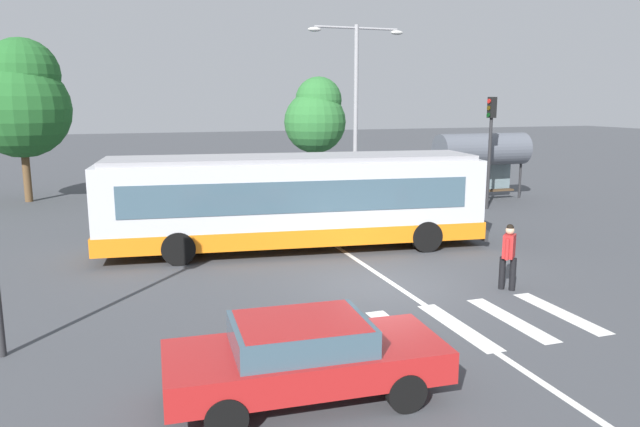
# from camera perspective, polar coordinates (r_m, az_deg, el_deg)

# --- Properties ---
(ground_plane) EXTENTS (160.00, 160.00, 0.00)m
(ground_plane) POSITION_cam_1_polar(r_m,az_deg,el_deg) (15.74, 5.83, -6.98)
(ground_plane) COLOR #424449
(city_transit_bus) EXTENTS (12.57, 4.01, 3.06)m
(city_transit_bus) POSITION_cam_1_polar(r_m,az_deg,el_deg) (19.18, -2.51, 1.17)
(city_transit_bus) COLOR black
(city_transit_bus) RESTS_ON ground_plane
(pedestrian_crossing_street) EXTENTS (0.47, 0.46, 1.72)m
(pedestrian_crossing_street) POSITION_cam_1_polar(r_m,az_deg,el_deg) (15.90, 17.64, -3.63)
(pedestrian_crossing_street) COLOR black
(pedestrian_crossing_street) RESTS_ON ground_plane
(foreground_sedan) EXTENTS (4.59, 2.05, 1.35)m
(foreground_sedan) POSITION_cam_1_polar(r_m,az_deg,el_deg) (9.84, -1.51, -13.32)
(foreground_sedan) COLOR black
(foreground_sedan) RESTS_ON ground_plane
(parked_car_black) EXTENTS (2.01, 4.57, 1.35)m
(parked_car_black) POSITION_cam_1_polar(r_m,az_deg,el_deg) (30.55, -16.34, 2.78)
(parked_car_black) COLOR black
(parked_car_black) RESTS_ON ground_plane
(parked_car_teal) EXTENTS (2.11, 4.61, 1.35)m
(parked_car_teal) POSITION_cam_1_polar(r_m,az_deg,el_deg) (30.59, -11.04, 3.03)
(parked_car_teal) COLOR black
(parked_car_teal) RESTS_ON ground_plane
(parked_car_champagne) EXTENTS (1.91, 4.52, 1.35)m
(parked_car_champagne) POSITION_cam_1_polar(r_m,az_deg,el_deg) (31.28, -6.14, 3.33)
(parked_car_champagne) COLOR black
(parked_car_champagne) RESTS_ON ground_plane
(parked_car_blue) EXTENTS (1.89, 4.51, 1.35)m
(parked_car_blue) POSITION_cam_1_polar(r_m,az_deg,el_deg) (31.51, -1.16, 3.44)
(parked_car_blue) COLOR black
(parked_car_blue) RESTS_ON ground_plane
(traffic_light_far_corner) EXTENTS (0.33, 0.32, 4.94)m
(traffic_light_far_corner) POSITION_cam_1_polar(r_m,az_deg,el_deg) (27.33, 16.03, 7.25)
(traffic_light_far_corner) COLOR #28282B
(traffic_light_far_corner) RESTS_ON ground_plane
(bus_stop_shelter) EXTENTS (4.68, 1.54, 3.25)m
(bus_stop_shelter) POSITION_cam_1_polar(r_m,az_deg,el_deg) (29.78, 15.25, 5.84)
(bus_stop_shelter) COLOR #28282B
(bus_stop_shelter) RESTS_ON ground_plane
(twin_arm_street_lamp) EXTENTS (4.55, 0.32, 8.10)m
(twin_arm_street_lamp) POSITION_cam_1_polar(r_m,az_deg,el_deg) (27.49, 3.46, 11.33)
(twin_arm_street_lamp) COLOR #939399
(twin_arm_street_lamp) RESTS_ON ground_plane
(background_tree_left) EXTENTS (4.54, 4.54, 7.68)m
(background_tree_left) POSITION_cam_1_polar(r_m,az_deg,el_deg) (31.56, -26.74, 9.76)
(background_tree_left) COLOR brown
(background_tree_left) RESTS_ON ground_plane
(background_tree_right) EXTENTS (3.72, 3.72, 6.21)m
(background_tree_right) POSITION_cam_1_polar(r_m,az_deg,el_deg) (36.18, -0.38, 9.35)
(background_tree_right) COLOR brown
(background_tree_right) RESTS_ON ground_plane
(crosswalk_painted_stripes) EXTENTS (5.80, 2.84, 0.01)m
(crosswalk_painted_stripes) POSITION_cam_1_polar(r_m,az_deg,el_deg) (13.35, 13.08, -10.51)
(crosswalk_painted_stripes) COLOR silver
(crosswalk_painted_stripes) RESTS_ON ground_plane
(lane_center_line) EXTENTS (0.16, 24.00, 0.01)m
(lane_center_line) POSITION_cam_1_polar(r_m,az_deg,el_deg) (17.65, 4.34, -4.98)
(lane_center_line) COLOR silver
(lane_center_line) RESTS_ON ground_plane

